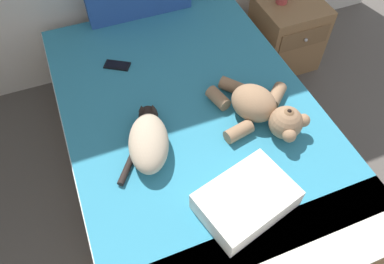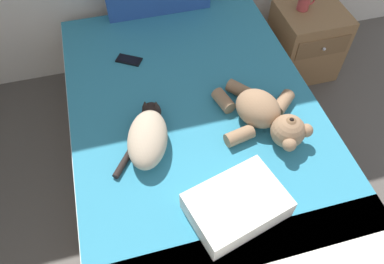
{
  "view_description": "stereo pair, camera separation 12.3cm",
  "coord_description": "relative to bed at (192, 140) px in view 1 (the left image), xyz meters",
  "views": [
    {
      "loc": [
        0.94,
        1.54,
        2.0
      ],
      "look_at": [
        1.34,
        2.54,
        0.58
      ],
      "focal_mm": 34.43,
      "sensor_mm": 36.0,
      "label": 1
    },
    {
      "loc": [
        1.06,
        1.5,
        2.0
      ],
      "look_at": [
        1.34,
        2.54,
        0.58
      ],
      "focal_mm": 34.43,
      "sensor_mm": 36.0,
      "label": 2
    }
  ],
  "objects": [
    {
      "name": "cat",
      "position": [
        -0.28,
        -0.15,
        0.33
      ],
      "size": [
        0.33,
        0.42,
        0.15
      ],
      "color": "tan",
      "rests_on": "bed"
    },
    {
      "name": "teddy_bear",
      "position": [
        0.31,
        -0.18,
        0.34
      ],
      "size": [
        0.45,
        0.55,
        0.18
      ],
      "color": "#937051",
      "rests_on": "bed"
    },
    {
      "name": "throw_pillow",
      "position": [
        0.01,
        -0.6,
        0.32
      ],
      "size": [
        0.46,
        0.37,
        0.11
      ],
      "primitive_type": "cube",
      "rotation": [
        0.0,
        0.0,
        0.26
      ],
      "color": "white",
      "rests_on": "bed"
    },
    {
      "name": "bed",
      "position": [
        0.0,
        0.0,
        0.0
      ],
      "size": [
        1.36,
        2.02,
        0.52
      ],
      "color": "olive",
      "rests_on": "ground_plane"
    },
    {
      "name": "nightstand",
      "position": [
        1.02,
        0.66,
        0.0
      ],
      "size": [
        0.45,
        0.45,
        0.51
      ],
      "color": "olive",
      "rests_on": "ground_plane"
    },
    {
      "name": "cell_phone",
      "position": [
        -0.28,
        0.49,
        0.27
      ],
      "size": [
        0.16,
        0.14,
        0.01
      ],
      "color": "black",
      "rests_on": "bed"
    }
  ]
}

